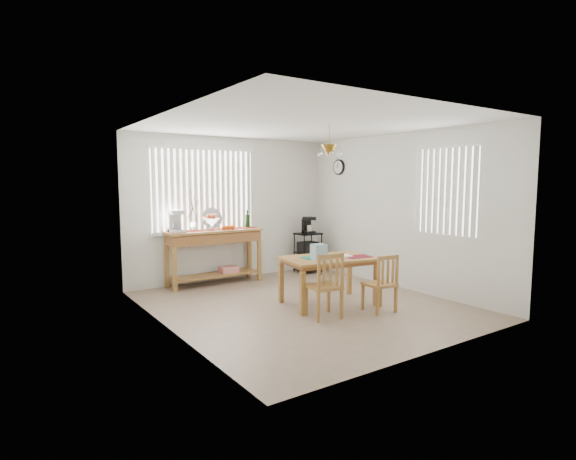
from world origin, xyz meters
TOP-DOWN VIEW (x-y plane):
  - ground at (0.00, 0.00)m, footprint 4.00×4.50m
  - room_shell at (0.00, 0.02)m, footprint 4.20×4.70m
  - sideboard at (-0.47, 1.99)m, footprint 1.70×0.48m
  - sideboard_items at (-0.76, 2.01)m, footprint 1.62×0.41m
  - wire_cart at (1.49, 1.89)m, footprint 0.46×0.37m
  - cart_items at (1.49, 1.90)m, footprint 0.19×0.22m
  - dining_table at (0.33, -0.16)m, footprint 1.43×1.05m
  - table_items at (0.19, -0.25)m, footprint 1.00×0.63m
  - chair_left at (-0.13, -0.67)m, footprint 0.47×0.47m
  - chair_right at (0.68, -0.88)m, footprint 0.41×0.41m

SIDE VIEW (x-z plane):
  - ground at x=0.00m, z-range -0.01..0.00m
  - chair_right at x=0.68m, z-range -0.01..0.80m
  - chair_left at x=-0.13m, z-range -0.01..0.86m
  - wire_cart at x=1.49m, z-range 0.08..0.87m
  - dining_table at x=0.33m, z-range 0.27..0.97m
  - sideboard at x=-0.47m, z-range 0.24..1.20m
  - table_items at x=0.19m, z-range 0.67..0.89m
  - cart_items at x=1.49m, z-range 0.77..1.10m
  - sideboard_items at x=-0.76m, z-range 0.74..1.48m
  - room_shell at x=0.00m, z-range 0.34..3.04m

